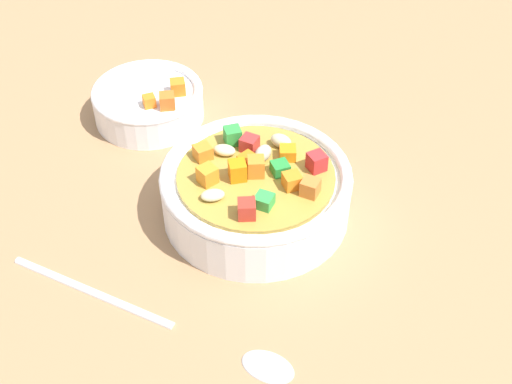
{
  "coord_description": "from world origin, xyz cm",
  "views": [
    {
      "loc": [
        -12.01,
        38.96,
        40.07
      ],
      "look_at": [
        0.0,
        0.0,
        2.31
      ],
      "focal_mm": 47.93,
      "sensor_mm": 36.0,
      "label": 1
    }
  ],
  "objects": [
    {
      "name": "ground_plane",
      "position": [
        0.0,
        0.0,
        -1.0
      ],
      "size": [
        140.0,
        140.0,
        2.0
      ],
      "primitive_type": "cube",
      "color": "#9E754F"
    },
    {
      "name": "soup_bowl_main",
      "position": [
        -0.0,
        -0.01,
        2.55
      ],
      "size": [
        15.47,
        15.47,
        5.82
      ],
      "color": "white",
      "rests_on": "ground_plane"
    },
    {
      "name": "spoon",
      "position": [
        1.2,
        13.03,
        0.37
      ],
      "size": [
        23.47,
        5.22,
        0.83
      ],
      "rotation": [
        0.0,
        0.0,
        2.98
      ],
      "color": "silver",
      "rests_on": "ground_plane"
    },
    {
      "name": "side_bowl_small",
      "position": [
        13.8,
        -9.7,
        1.8
      ],
      "size": [
        10.62,
        10.62,
        4.18
      ],
      "color": "white",
      "rests_on": "ground_plane"
    }
  ]
}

